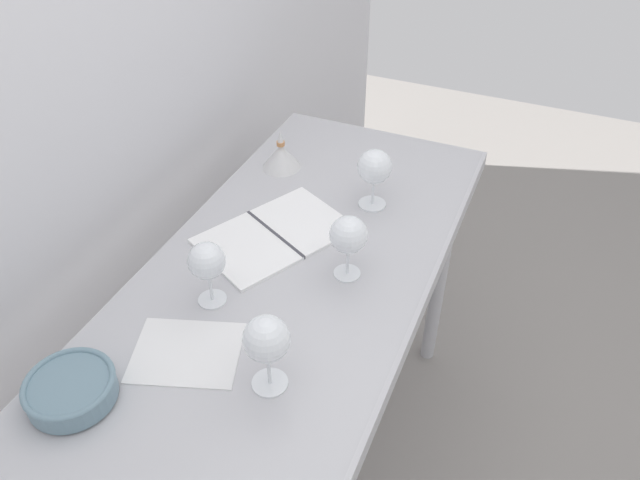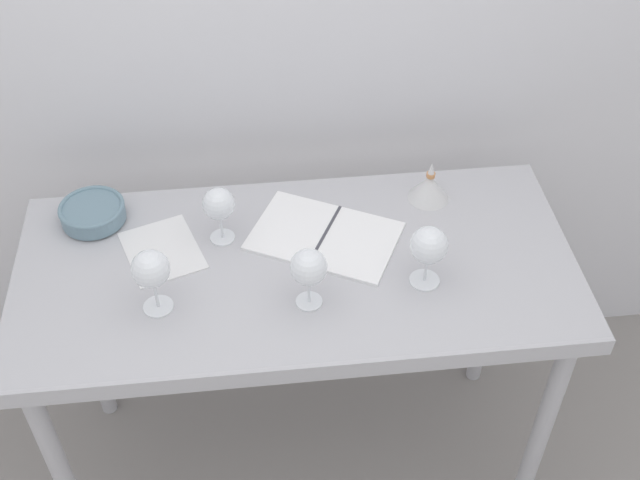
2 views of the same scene
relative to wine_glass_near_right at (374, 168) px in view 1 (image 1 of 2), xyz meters
name	(u,v)px [view 1 (image 1 of 2)]	position (x,y,z in m)	size (l,w,h in m)	color
ground_plane	(299,467)	(-0.31, 0.10, -1.02)	(6.00, 6.00, 0.00)	gray
back_wall	(87,72)	(-0.31, 0.59, 0.28)	(3.80, 0.04, 2.60)	silver
steel_counter	(294,296)	(-0.31, 0.09, -0.22)	(1.40, 0.65, 0.90)	#B5B5BA
wine_glass_near_right	(374,168)	(0.00, 0.00, 0.00)	(0.09, 0.09, 0.17)	white
wine_glass_far_left	(207,262)	(-0.49, 0.21, 0.00)	(0.08, 0.08, 0.16)	white
wine_glass_near_center	(348,236)	(-0.29, -0.04, 0.00)	(0.09, 0.09, 0.16)	white
wine_glass_near_left	(267,341)	(-0.64, -0.02, 0.01)	(0.09, 0.09, 0.17)	white
open_notebook	(275,234)	(-0.22, 0.18, -0.11)	(0.43, 0.38, 0.01)	white
tasting_sheet_upper	(187,352)	(-0.64, 0.18, -0.11)	(0.18, 0.22, 0.00)	white
tasting_bowl	(71,389)	(-0.82, 0.31, -0.09)	(0.17, 0.17, 0.05)	#4C4C4C
decanter_funnel	(281,156)	(0.07, 0.31, -0.08)	(0.11, 0.11, 0.12)	silver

